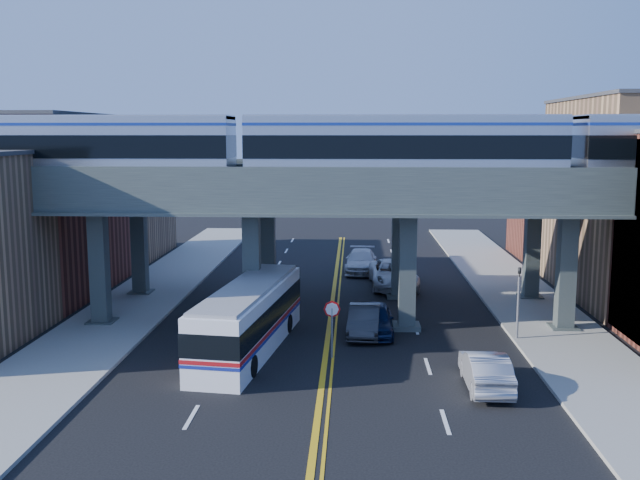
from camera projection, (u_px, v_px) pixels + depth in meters
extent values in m
plane|color=black|center=(322.00, 381.00, 29.12)|extent=(120.00, 120.00, 0.00)
cube|color=gray|center=(124.00, 314.00, 39.52)|extent=(5.00, 70.00, 0.16)
cube|color=gray|center=(543.00, 319.00, 38.44)|extent=(5.00, 70.00, 0.16)
cube|color=brown|center=(41.00, 205.00, 44.96)|extent=(8.00, 14.00, 11.00)
cube|color=#A37B54|center=(112.00, 207.00, 58.03)|extent=(8.00, 10.00, 8.00)
cube|color=#A37B54|center=(639.00, 200.00, 43.15)|extent=(8.00, 14.00, 12.00)
cube|color=brown|center=(572.00, 203.00, 56.22)|extent=(8.00, 10.00, 9.00)
cube|color=#3D4746|center=(100.00, 269.00, 37.13)|extent=(0.85, 0.85, 6.00)
cube|color=#3D4746|center=(252.00, 270.00, 36.76)|extent=(0.85, 0.85, 6.00)
cube|color=#3D4746|center=(407.00, 272.00, 36.38)|extent=(0.85, 0.85, 6.00)
cube|color=#3D4746|center=(566.00, 273.00, 36.01)|extent=(0.85, 0.85, 6.00)
cube|color=#404945|center=(329.00, 199.00, 36.01)|extent=(52.00, 3.60, 1.40)
cube|color=#3D4746|center=(139.00, 247.00, 44.04)|extent=(0.85, 0.85, 6.00)
cube|color=#3D4746|center=(268.00, 248.00, 43.67)|extent=(0.85, 0.85, 6.00)
cube|color=#3D4746|center=(399.00, 249.00, 43.29)|extent=(0.85, 0.85, 6.00)
cube|color=#3D4746|center=(532.00, 250.00, 42.92)|extent=(0.85, 0.85, 6.00)
cube|color=#404945|center=(333.00, 188.00, 42.93)|extent=(52.00, 3.60, 1.40)
cube|color=black|center=(177.00, 182.00, 36.25)|extent=(2.26, 2.26, 0.26)
cube|color=silver|center=(79.00, 147.00, 36.22)|extent=(15.64, 2.98, 3.29)
cube|color=black|center=(79.00, 144.00, 36.20)|extent=(15.66, 3.04, 1.13)
cube|color=black|center=(303.00, 183.00, 35.95)|extent=(2.26, 2.26, 0.26)
cube|color=black|center=(503.00, 183.00, 35.48)|extent=(2.26, 2.26, 0.26)
cube|color=silver|center=(403.00, 147.00, 35.45)|extent=(15.64, 2.98, 3.29)
cube|color=black|center=(403.00, 144.00, 35.43)|extent=(15.66, 3.04, 1.13)
cube|color=black|center=(635.00, 184.00, 35.18)|extent=(2.26, 2.26, 0.26)
cylinder|color=slate|center=(332.00, 333.00, 31.89)|extent=(0.09, 0.09, 2.30)
cylinder|color=red|center=(332.00, 309.00, 31.73)|extent=(0.76, 0.04, 0.76)
cylinder|color=slate|center=(518.00, 309.00, 34.37)|extent=(0.12, 0.12, 3.20)
imported|color=black|center=(520.00, 267.00, 34.06)|extent=(0.15, 0.18, 0.90)
cube|color=white|center=(249.00, 320.00, 33.02)|extent=(3.89, 11.47, 2.90)
cube|color=black|center=(249.00, 312.00, 32.96)|extent=(3.95, 11.51, 0.98)
cube|color=#B21419|center=(249.00, 325.00, 33.06)|extent=(3.94, 11.51, 0.17)
cylinder|color=black|center=(226.00, 365.00, 29.67)|extent=(2.64, 1.26, 0.94)
cylinder|color=black|center=(266.00, 323.00, 36.23)|extent=(2.64, 1.26, 0.94)
imported|color=#101A3B|center=(375.00, 319.00, 35.75)|extent=(1.89, 4.55, 1.54)
imported|color=#28282A|center=(364.00, 321.00, 35.62)|extent=(1.82, 4.50, 1.45)
imported|color=silver|center=(393.00, 274.00, 46.52)|extent=(3.14, 6.41, 1.75)
imported|color=silver|center=(361.00, 261.00, 51.74)|extent=(2.46, 5.51, 1.57)
imported|color=#9C9B9F|center=(486.00, 370.00, 28.17)|extent=(1.58, 4.50, 1.48)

